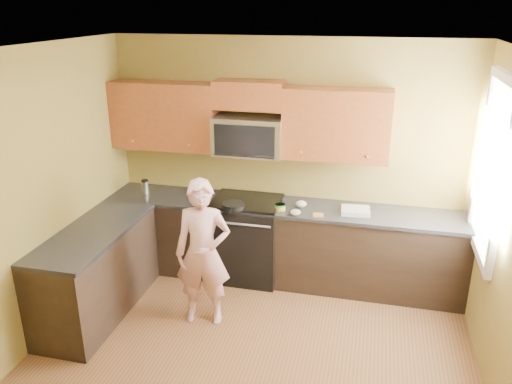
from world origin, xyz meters
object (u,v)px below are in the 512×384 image
(frying_pan, at_px, (233,208))
(travel_mug, at_px, (146,194))
(microwave, at_px, (249,154))
(stove, at_px, (247,238))
(butter_tub, at_px, (280,210))
(woman, at_px, (203,253))

(frying_pan, height_order, travel_mug, travel_mug)
(microwave, xyz_separation_m, travel_mug, (-1.22, -0.14, -0.53))
(microwave, height_order, travel_mug, microwave)
(microwave, bearing_deg, stove, -90.00)
(frying_pan, relative_size, travel_mug, 2.48)
(butter_tub, relative_size, travel_mug, 0.69)
(travel_mug, bearing_deg, woman, -42.55)
(stove, relative_size, travel_mug, 5.52)
(woman, relative_size, butter_tub, 12.49)
(microwave, relative_size, frying_pan, 1.78)
(stove, relative_size, woman, 0.64)
(microwave, xyz_separation_m, frying_pan, (-0.08, -0.38, -0.50))
(travel_mug, bearing_deg, frying_pan, -11.90)
(stove, distance_m, frying_pan, 0.54)
(microwave, height_order, butter_tub, microwave)
(frying_pan, distance_m, butter_tub, 0.51)
(microwave, bearing_deg, woman, -99.93)
(woman, xyz_separation_m, travel_mug, (-1.03, 0.94, 0.17))
(microwave, distance_m, travel_mug, 1.33)
(woman, relative_size, travel_mug, 8.66)
(frying_pan, bearing_deg, travel_mug, 163.08)
(stove, height_order, travel_mug, travel_mug)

